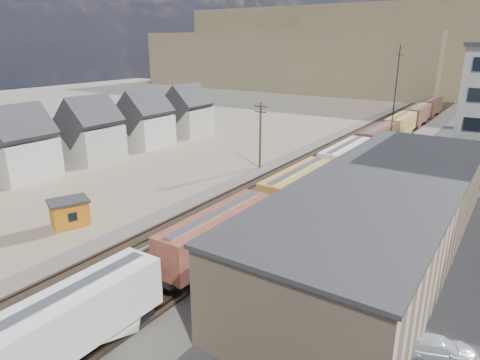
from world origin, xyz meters
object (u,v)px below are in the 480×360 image
Objects in this scene: utility_pole_north at (260,134)px; maintenance_shed at (69,212)px; parked_car_silver at (437,349)px; freight_train at (363,147)px.

maintenance_shed is (-5.36, -29.60, -3.83)m from utility_pole_north.
utility_pole_north is 42.80m from parked_car_silver.
parked_car_silver is (30.63, -29.53, -4.61)m from utility_pole_north.
freight_train is 25.00× the size of maintenance_shed.
maintenance_shed is at bearing -100.27° from utility_pole_north.
maintenance_shed is at bearing -113.61° from freight_train.
parked_car_silver is at bearing 0.10° from maintenance_shed.
utility_pole_north is at bearing 22.58° from parked_car_silver.
maintenance_shed is 36.00m from parked_car_silver.
utility_pole_north is 2.10× the size of parked_car_silver.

